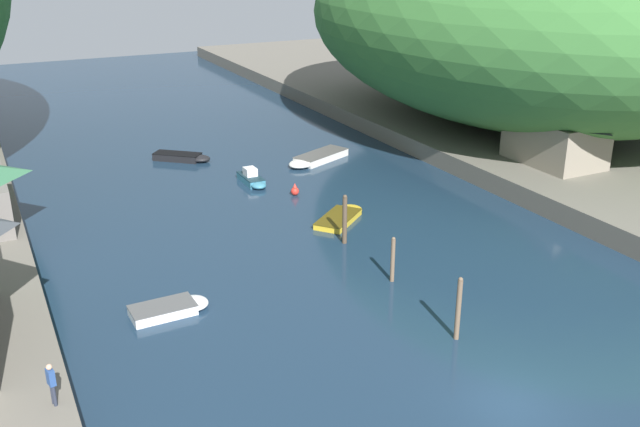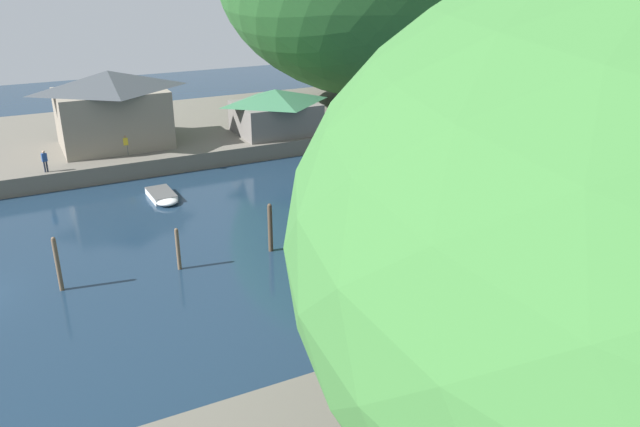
{
  "view_description": "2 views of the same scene",
  "coord_description": "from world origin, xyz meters",
  "px_view_note": "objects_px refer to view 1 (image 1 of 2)",
  "views": [
    {
      "loc": [
        -17.06,
        -17.44,
        17.19
      ],
      "look_at": [
        0.93,
        18.69,
        1.44
      ],
      "focal_mm": 40.0,
      "sensor_mm": 36.0,
      "label": 1
    },
    {
      "loc": [
        33.61,
        4.13,
        16.45
      ],
      "look_at": [
        1.05,
        20.69,
        1.52
      ],
      "focal_mm": 35.0,
      "sensor_mm": 36.0,
      "label": 2
    }
  ],
  "objects_px": {
    "boat_cabin_cruiser": "(253,179)",
    "boat_far_right_bank": "(342,216)",
    "right_bank_cottage": "(556,132)",
    "boat_near_quay": "(172,308)",
    "person_on_quay": "(51,381)",
    "boat_mid_channel": "(184,157)",
    "boat_far_upstream": "(315,158)",
    "channel_buoy_near": "(295,191)"
  },
  "relations": [
    {
      "from": "boat_cabin_cruiser",
      "to": "boat_far_right_bank",
      "type": "relative_size",
      "value": 0.75
    },
    {
      "from": "right_bank_cottage",
      "to": "boat_mid_channel",
      "type": "bearing_deg",
      "value": 143.34
    },
    {
      "from": "channel_buoy_near",
      "to": "person_on_quay",
      "type": "bearing_deg",
      "value": -132.99
    },
    {
      "from": "boat_mid_channel",
      "to": "person_on_quay",
      "type": "relative_size",
      "value": 2.7
    },
    {
      "from": "boat_far_right_bank",
      "to": "person_on_quay",
      "type": "relative_size",
      "value": 2.84
    },
    {
      "from": "boat_far_upstream",
      "to": "boat_mid_channel",
      "type": "relative_size",
      "value": 1.4
    },
    {
      "from": "boat_mid_channel",
      "to": "boat_near_quay",
      "type": "height_order",
      "value": "boat_mid_channel"
    },
    {
      "from": "boat_cabin_cruiser",
      "to": "channel_buoy_near",
      "type": "bearing_deg",
      "value": 116.16
    },
    {
      "from": "boat_near_quay",
      "to": "person_on_quay",
      "type": "height_order",
      "value": "person_on_quay"
    },
    {
      "from": "right_bank_cottage",
      "to": "boat_cabin_cruiser",
      "type": "height_order",
      "value": "right_bank_cottage"
    },
    {
      "from": "boat_cabin_cruiser",
      "to": "boat_far_right_bank",
      "type": "height_order",
      "value": "boat_cabin_cruiser"
    },
    {
      "from": "boat_mid_channel",
      "to": "person_on_quay",
      "type": "height_order",
      "value": "person_on_quay"
    },
    {
      "from": "boat_far_upstream",
      "to": "right_bank_cottage",
      "type": "bearing_deg",
      "value": -156.04
    },
    {
      "from": "boat_far_right_bank",
      "to": "boat_cabin_cruiser",
      "type": "bearing_deg",
      "value": 156.56
    },
    {
      "from": "boat_far_upstream",
      "to": "channel_buoy_near",
      "type": "relative_size",
      "value": 7.2
    },
    {
      "from": "boat_far_upstream",
      "to": "boat_near_quay",
      "type": "xyz_separation_m",
      "value": [
        -17.25,
        -19.29,
        -0.05
      ]
    },
    {
      "from": "right_bank_cottage",
      "to": "person_on_quay",
      "type": "height_order",
      "value": "right_bank_cottage"
    },
    {
      "from": "boat_cabin_cruiser",
      "to": "boat_near_quay",
      "type": "height_order",
      "value": "boat_cabin_cruiser"
    },
    {
      "from": "right_bank_cottage",
      "to": "boat_far_right_bank",
      "type": "height_order",
      "value": "right_bank_cottage"
    },
    {
      "from": "boat_far_right_bank",
      "to": "person_on_quay",
      "type": "height_order",
      "value": "person_on_quay"
    },
    {
      "from": "boat_far_upstream",
      "to": "boat_cabin_cruiser",
      "type": "height_order",
      "value": "boat_cabin_cruiser"
    },
    {
      "from": "boat_cabin_cruiser",
      "to": "boat_near_quay",
      "type": "bearing_deg",
      "value": 56.79
    },
    {
      "from": "right_bank_cottage",
      "to": "boat_far_right_bank",
      "type": "xyz_separation_m",
      "value": [
        -17.77,
        0.1,
        -3.57
      ]
    },
    {
      "from": "boat_cabin_cruiser",
      "to": "boat_mid_channel",
      "type": "height_order",
      "value": "boat_cabin_cruiser"
    },
    {
      "from": "boat_far_upstream",
      "to": "boat_mid_channel",
      "type": "xyz_separation_m",
      "value": [
        -9.48,
        5.14,
        -0.01
      ]
    },
    {
      "from": "boat_far_upstream",
      "to": "person_on_quay",
      "type": "xyz_separation_m",
      "value": [
        -23.48,
        -26.54,
        2.1
      ]
    },
    {
      "from": "boat_near_quay",
      "to": "boat_far_right_bank",
      "type": "bearing_deg",
      "value": 116.93
    },
    {
      "from": "right_bank_cottage",
      "to": "boat_far_upstream",
      "type": "distance_m",
      "value": 18.69
    },
    {
      "from": "boat_far_upstream",
      "to": "boat_near_quay",
      "type": "distance_m",
      "value": 25.88
    },
    {
      "from": "boat_cabin_cruiser",
      "to": "boat_mid_channel",
      "type": "xyz_separation_m",
      "value": [
        -2.87,
        8.03,
        -0.06
      ]
    },
    {
      "from": "boat_mid_channel",
      "to": "channel_buoy_near",
      "type": "distance_m",
      "value": 12.55
    },
    {
      "from": "boat_far_right_bank",
      "to": "person_on_quay",
      "type": "bearing_deg",
      "value": -92.62
    },
    {
      "from": "boat_mid_channel",
      "to": "boat_cabin_cruiser",
      "type": "bearing_deg",
      "value": 60.13
    },
    {
      "from": "boat_far_upstream",
      "to": "boat_far_right_bank",
      "type": "bearing_deg",
      "value": 137.02
    },
    {
      "from": "boat_far_upstream",
      "to": "channel_buoy_near",
      "type": "xyz_separation_m",
      "value": [
        -4.81,
        -6.51,
        0.04
      ]
    },
    {
      "from": "channel_buoy_near",
      "to": "person_on_quay",
      "type": "distance_m",
      "value": 27.46
    },
    {
      "from": "boat_far_right_bank",
      "to": "boat_near_quay",
      "type": "bearing_deg",
      "value": -100.62
    },
    {
      "from": "boat_cabin_cruiser",
      "to": "person_on_quay",
      "type": "distance_m",
      "value": 29.12
    },
    {
      "from": "boat_far_upstream",
      "to": "boat_near_quay",
      "type": "bearing_deg",
      "value": 113.62
    },
    {
      "from": "person_on_quay",
      "to": "boat_cabin_cruiser",
      "type": "bearing_deg",
      "value": -48.8
    },
    {
      "from": "right_bank_cottage",
      "to": "boat_near_quay",
      "type": "distance_m",
      "value": 32.01
    },
    {
      "from": "boat_far_upstream",
      "to": "boat_near_quay",
      "type": "relative_size",
      "value": 1.64
    }
  ]
}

